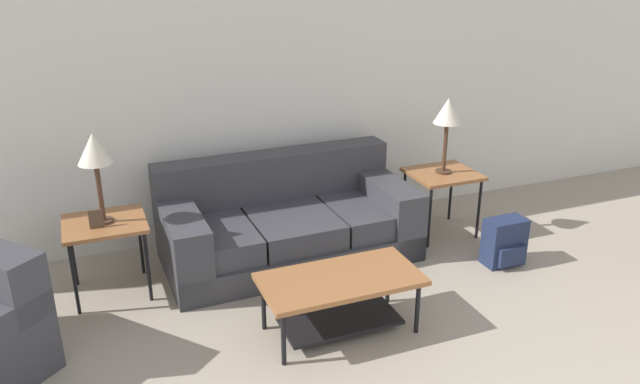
{
  "coord_description": "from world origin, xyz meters",
  "views": [
    {
      "loc": [
        -1.81,
        -0.34,
        2.46
      ],
      "look_at": [
        -0.26,
        3.56,
        0.8
      ],
      "focal_mm": 35.0,
      "sensor_mm": 36.0,
      "label": 1
    }
  ],
  "objects_px": {
    "table_lamp_right": "(448,114)",
    "backpack": "(505,242)",
    "couch": "(287,224)",
    "side_table_left": "(105,229)",
    "side_table_right": "(443,178)",
    "table_lamp_left": "(94,152)",
    "coffee_table": "(340,291)"
  },
  "relations": [
    {
      "from": "table_lamp_right",
      "to": "backpack",
      "type": "height_order",
      "value": "table_lamp_right"
    },
    {
      "from": "couch",
      "to": "table_lamp_right",
      "type": "relative_size",
      "value": 3.1
    },
    {
      "from": "side_table_left",
      "to": "side_table_right",
      "type": "bearing_deg",
      "value": 0.0
    },
    {
      "from": "table_lamp_right",
      "to": "backpack",
      "type": "distance_m",
      "value": 1.19
    },
    {
      "from": "side_table_right",
      "to": "table_lamp_right",
      "type": "bearing_deg",
      "value": 0.0
    },
    {
      "from": "table_lamp_left",
      "to": "table_lamp_right",
      "type": "xyz_separation_m",
      "value": [
        2.88,
        0.0,
        0.0
      ]
    },
    {
      "from": "side_table_left",
      "to": "table_lamp_right",
      "type": "relative_size",
      "value": 0.88
    },
    {
      "from": "coffee_table",
      "to": "table_lamp_left",
      "type": "height_order",
      "value": "table_lamp_left"
    },
    {
      "from": "couch",
      "to": "coffee_table",
      "type": "xyz_separation_m",
      "value": [
        -0.04,
        -1.2,
        0.02
      ]
    },
    {
      "from": "coffee_table",
      "to": "side_table_left",
      "type": "bearing_deg",
      "value": 141.65
    },
    {
      "from": "couch",
      "to": "backpack",
      "type": "relative_size",
      "value": 5.24
    },
    {
      "from": "coffee_table",
      "to": "table_lamp_left",
      "type": "bearing_deg",
      "value": 141.65
    },
    {
      "from": "side_table_right",
      "to": "table_lamp_left",
      "type": "distance_m",
      "value": 2.94
    },
    {
      "from": "coffee_table",
      "to": "side_table_right",
      "type": "bearing_deg",
      "value": 36.91
    },
    {
      "from": "side_table_left",
      "to": "table_lamp_left",
      "type": "xyz_separation_m",
      "value": [
        -0.0,
        0.0,
        0.59
      ]
    },
    {
      "from": "side_table_right",
      "to": "table_lamp_left",
      "type": "xyz_separation_m",
      "value": [
        -2.88,
        0.0,
        0.59
      ]
    },
    {
      "from": "table_lamp_left",
      "to": "table_lamp_right",
      "type": "distance_m",
      "value": 2.88
    },
    {
      "from": "coffee_table",
      "to": "backpack",
      "type": "relative_size",
      "value": 2.7
    },
    {
      "from": "side_table_left",
      "to": "table_lamp_left",
      "type": "distance_m",
      "value": 0.59
    },
    {
      "from": "table_lamp_right",
      "to": "backpack",
      "type": "relative_size",
      "value": 1.69
    },
    {
      "from": "side_table_left",
      "to": "backpack",
      "type": "relative_size",
      "value": 1.48
    },
    {
      "from": "side_table_left",
      "to": "side_table_right",
      "type": "height_order",
      "value": "same"
    },
    {
      "from": "table_lamp_left",
      "to": "side_table_left",
      "type": "bearing_deg",
      "value": 0.0
    },
    {
      "from": "table_lamp_left",
      "to": "coffee_table",
      "type": "bearing_deg",
      "value": -38.35
    },
    {
      "from": "couch",
      "to": "table_lamp_left",
      "type": "distance_m",
      "value": 1.66
    },
    {
      "from": "side_table_left",
      "to": "backpack",
      "type": "xyz_separation_m",
      "value": [
        3.04,
        -0.72,
        -0.34
      ]
    },
    {
      "from": "coffee_table",
      "to": "table_lamp_right",
      "type": "xyz_separation_m",
      "value": [
        1.48,
        1.11,
        0.81
      ]
    },
    {
      "from": "side_table_right",
      "to": "table_lamp_left",
      "type": "relative_size",
      "value": 0.88
    },
    {
      "from": "side_table_right",
      "to": "table_lamp_left",
      "type": "height_order",
      "value": "table_lamp_left"
    },
    {
      "from": "backpack",
      "to": "table_lamp_right",
      "type": "bearing_deg",
      "value": 103.17
    },
    {
      "from": "coffee_table",
      "to": "couch",
      "type": "bearing_deg",
      "value": 88.27
    },
    {
      "from": "coffee_table",
      "to": "table_lamp_right",
      "type": "height_order",
      "value": "table_lamp_right"
    }
  ]
}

